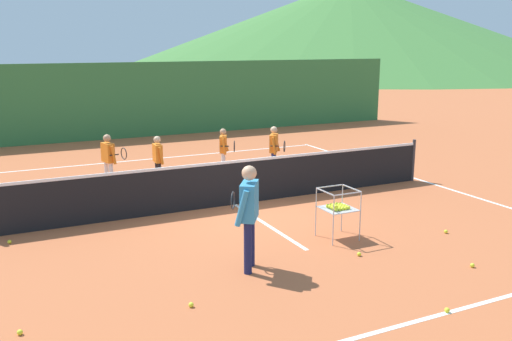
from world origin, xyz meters
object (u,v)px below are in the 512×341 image
(tennis_ball_0, at_px, (10,242))
(tennis_ball_1, at_px, (191,305))
(tennis_ball_4, at_px, (446,232))
(tennis_ball_5, at_px, (472,265))
(tennis_ball_7, at_px, (359,254))
(ball_cart, at_px, (338,207))
(tennis_ball_6, at_px, (447,310))
(student_0, at_px, (109,156))
(student_2, at_px, (224,147))
(tennis_ball_3, at_px, (20,332))
(student_3, at_px, (274,147))
(instructor, at_px, (249,208))
(tennis_net, at_px, (234,182))
(student_1, at_px, (158,157))

(tennis_ball_0, relative_size, tennis_ball_1, 1.00)
(tennis_ball_0, distance_m, tennis_ball_4, 7.78)
(tennis_ball_5, relative_size, tennis_ball_7, 1.00)
(ball_cart, bearing_deg, tennis_ball_5, -60.46)
(tennis_ball_1, relative_size, tennis_ball_5, 1.00)
(ball_cart, height_order, tennis_ball_6, ball_cart)
(tennis_ball_4, bearing_deg, student_0, 129.23)
(student_2, xyz_separation_m, tennis_ball_3, (-5.38, -6.57, -0.71))
(student_2, distance_m, student_3, 1.33)
(student_2, relative_size, ball_cart, 1.37)
(instructor, relative_size, student_0, 1.25)
(tennis_net, distance_m, tennis_ball_4, 4.38)
(student_2, relative_size, tennis_ball_5, 18.16)
(tennis_ball_1, bearing_deg, tennis_ball_7, 9.46)
(instructor, relative_size, tennis_ball_3, 24.06)
(student_3, xyz_separation_m, ball_cart, (-1.17, -4.65, -0.21))
(student_1, relative_size, student_2, 1.01)
(tennis_ball_1, xyz_separation_m, tennis_ball_3, (-2.08, 0.21, 0.00))
(tennis_ball_3, relative_size, tennis_ball_7, 1.00)
(tennis_ball_0, bearing_deg, student_2, 30.46)
(tennis_ball_5, distance_m, tennis_ball_7, 1.74)
(tennis_net, xyz_separation_m, tennis_ball_1, (-2.44, -4.13, -0.47))
(tennis_ball_7, bearing_deg, tennis_ball_3, -176.68)
(instructor, bearing_deg, student_0, 98.81)
(tennis_net, xyz_separation_m, tennis_ball_0, (-4.49, -0.50, -0.47))
(ball_cart, distance_m, tennis_ball_5, 2.39)
(tennis_ball_3, bearing_deg, ball_cart, 12.44)
(tennis_ball_4, bearing_deg, student_1, 124.01)
(tennis_ball_3, height_order, tennis_ball_7, same)
(instructor, bearing_deg, tennis_ball_6, -54.67)
(tennis_net, bearing_deg, tennis_ball_6, -85.17)
(student_3, height_order, tennis_ball_6, student_3)
(instructor, height_order, tennis_ball_5, instructor)
(student_1, relative_size, tennis_ball_4, 18.30)
(ball_cart, distance_m, tennis_ball_4, 2.12)
(instructor, height_order, tennis_ball_3, instructor)
(tennis_net, height_order, student_3, student_3)
(ball_cart, relative_size, tennis_ball_3, 13.22)
(tennis_ball_6, bearing_deg, tennis_ball_3, 160.22)
(tennis_ball_4, bearing_deg, instructor, 178.81)
(ball_cart, distance_m, tennis_ball_3, 5.46)
(student_0, distance_m, tennis_ball_4, 7.72)
(student_0, relative_size, ball_cart, 1.46)
(tennis_ball_1, height_order, tennis_ball_4, same)
(tennis_net, relative_size, tennis_ball_6, 145.52)
(student_0, height_order, ball_cart, student_0)
(tennis_ball_3, bearing_deg, tennis_ball_0, 89.45)
(student_2, relative_size, student_3, 0.94)
(student_0, xyz_separation_m, student_1, (1.09, -0.36, -0.04))
(instructor, height_order, student_3, instructor)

